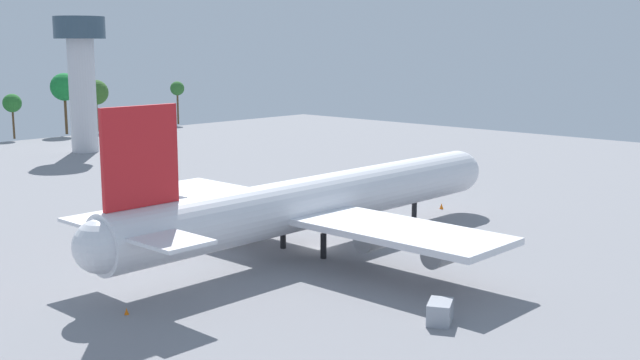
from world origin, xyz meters
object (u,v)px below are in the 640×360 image
cargo_airplane (318,201)px  control_tower (81,68)px  safety_cone_tail (127,311)px  cargo_container_aft (440,312)px  safety_cone_nose (441,206)px

cargo_airplane → control_tower: size_ratio=2.14×
control_tower → safety_cone_tail: bearing=-118.6°
cargo_container_aft → cargo_airplane: bearing=66.3°
safety_cone_tail → cargo_container_aft: bearing=-51.1°
cargo_container_aft → safety_cone_nose: (40.18, 27.42, -0.54)m
cargo_airplane → cargo_container_aft: bearing=-113.7°
cargo_container_aft → safety_cone_tail: size_ratio=6.00×
cargo_airplane → control_tower: 101.41m
cargo_airplane → safety_cone_nose: (29.23, 2.45, -5.35)m
safety_cone_tail → control_tower: (54.74, 100.27, 18.45)m
safety_cone_tail → cargo_airplane: bearing=6.3°
cargo_container_aft → control_tower: control_tower is taller
safety_cone_nose → safety_cone_tail: 58.06m
cargo_airplane → cargo_container_aft: (-10.96, -24.98, -4.81)m
safety_cone_nose → cargo_airplane: bearing=-175.2°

